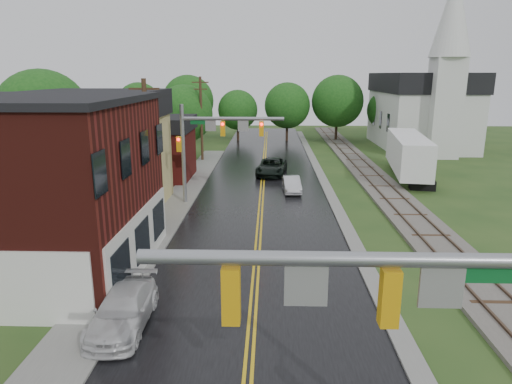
{
  "coord_description": "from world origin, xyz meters",
  "views": [
    {
      "loc": [
        0.65,
        -5.21,
        9.23
      ],
      "look_at": [
        -0.05,
        16.91,
        3.5
      ],
      "focal_mm": 32.0,
      "sensor_mm": 36.0,
      "label": 1
    }
  ],
  "objects_px": {
    "tree_left_b": "(45,118)",
    "sedan_silver": "(292,185)",
    "church": "(424,102)",
    "traffic_signal_near": "(431,326)",
    "tree_left_c": "(125,123)",
    "utility_pole_b": "(148,151)",
    "utility_pole_c": "(201,117)",
    "traffic_signal_far": "(212,136)",
    "pickup_white": "(123,310)",
    "tree_left_e": "(185,115)",
    "suv_dark": "(272,167)",
    "semi_trailer": "(408,153)"
  },
  "relations": [
    {
      "from": "church",
      "to": "traffic_signal_far",
      "type": "xyz_separation_m",
      "value": [
        -23.47,
        -26.74,
        -0.86
      ]
    },
    {
      "from": "church",
      "to": "semi_trailer",
      "type": "relative_size",
      "value": 1.61
    },
    {
      "from": "utility_pole_b",
      "to": "utility_pole_c",
      "type": "xyz_separation_m",
      "value": [
        0.0,
        22.0,
        0.0
      ]
    },
    {
      "from": "tree_left_e",
      "to": "sedan_silver",
      "type": "height_order",
      "value": "tree_left_e"
    },
    {
      "from": "utility_pole_b",
      "to": "tree_left_b",
      "type": "bearing_deg",
      "value": 138.14
    },
    {
      "from": "suv_dark",
      "to": "tree_left_b",
      "type": "bearing_deg",
      "value": -158.14
    },
    {
      "from": "utility_pole_c",
      "to": "semi_trailer",
      "type": "height_order",
      "value": "utility_pole_c"
    },
    {
      "from": "tree_left_c",
      "to": "tree_left_e",
      "type": "distance_m",
      "value": 7.82
    },
    {
      "from": "utility_pole_c",
      "to": "tree_left_e",
      "type": "height_order",
      "value": "utility_pole_c"
    },
    {
      "from": "pickup_white",
      "to": "suv_dark",
      "type": "bearing_deg",
      "value": 77.29
    },
    {
      "from": "utility_pole_b",
      "to": "tree_left_e",
      "type": "xyz_separation_m",
      "value": [
        -2.05,
        23.9,
        0.09
      ]
    },
    {
      "from": "tree_left_c",
      "to": "sedan_silver",
      "type": "xyz_separation_m",
      "value": [
        16.23,
        -9.37,
        -3.89
      ]
    },
    {
      "from": "traffic_signal_near",
      "to": "suv_dark",
      "type": "height_order",
      "value": "traffic_signal_near"
    },
    {
      "from": "tree_left_b",
      "to": "pickup_white",
      "type": "distance_m",
      "value": 25.98
    },
    {
      "from": "tree_left_b",
      "to": "tree_left_c",
      "type": "distance_m",
      "value": 9.03
    },
    {
      "from": "church",
      "to": "tree_left_c",
      "type": "height_order",
      "value": "church"
    },
    {
      "from": "sedan_silver",
      "to": "tree_left_b",
      "type": "bearing_deg",
      "value": 172.77
    },
    {
      "from": "church",
      "to": "tree_left_e",
      "type": "relative_size",
      "value": 2.45
    },
    {
      "from": "utility_pole_c",
      "to": "traffic_signal_near",
      "type": "bearing_deg",
      "value": -76.26
    },
    {
      "from": "utility_pole_b",
      "to": "sedan_silver",
      "type": "relative_size",
      "value": 2.39
    },
    {
      "from": "tree_left_b",
      "to": "tree_left_e",
      "type": "xyz_separation_m",
      "value": [
        9.0,
        14.0,
        -0.9
      ]
    },
    {
      "from": "utility_pole_b",
      "to": "utility_pole_c",
      "type": "distance_m",
      "value": 22.0
    },
    {
      "from": "traffic_signal_far",
      "to": "tree_left_c",
      "type": "relative_size",
      "value": 0.96
    },
    {
      "from": "tree_left_c",
      "to": "pickup_white",
      "type": "height_order",
      "value": "tree_left_c"
    },
    {
      "from": "utility_pole_c",
      "to": "semi_trailer",
      "type": "distance_m",
      "value": 21.61
    },
    {
      "from": "traffic_signal_near",
      "to": "utility_pole_c",
      "type": "distance_m",
      "value": 43.24
    },
    {
      "from": "tree_left_b",
      "to": "tree_left_e",
      "type": "height_order",
      "value": "tree_left_b"
    },
    {
      "from": "traffic_signal_near",
      "to": "utility_pole_c",
      "type": "relative_size",
      "value": 0.82
    },
    {
      "from": "church",
      "to": "suv_dark",
      "type": "relative_size",
      "value": 3.63
    },
    {
      "from": "sedan_silver",
      "to": "church",
      "type": "bearing_deg",
      "value": 49.45
    },
    {
      "from": "church",
      "to": "tree_left_e",
      "type": "bearing_deg",
      "value": -164.8
    },
    {
      "from": "traffic_signal_far",
      "to": "pickup_white",
      "type": "distance_m",
      "value": 17.58
    },
    {
      "from": "utility_pole_b",
      "to": "semi_trailer",
      "type": "xyz_separation_m",
      "value": [
        20.01,
        14.21,
        -2.43
      ]
    },
    {
      "from": "church",
      "to": "sedan_silver",
      "type": "distance_m",
      "value": 29.6
    },
    {
      "from": "church",
      "to": "pickup_white",
      "type": "bearing_deg",
      "value": -119.55
    },
    {
      "from": "semi_trailer",
      "to": "utility_pole_b",
      "type": "bearing_deg",
      "value": -144.62
    },
    {
      "from": "tree_left_b",
      "to": "sedan_silver",
      "type": "relative_size",
      "value": 2.58
    },
    {
      "from": "sedan_silver",
      "to": "semi_trailer",
      "type": "bearing_deg",
      "value": 24.34
    },
    {
      "from": "church",
      "to": "tree_left_c",
      "type": "relative_size",
      "value": 2.61
    },
    {
      "from": "sedan_silver",
      "to": "pickup_white",
      "type": "height_order",
      "value": "pickup_white"
    },
    {
      "from": "church",
      "to": "traffic_signal_near",
      "type": "xyz_separation_m",
      "value": [
        -16.53,
        -51.74,
        -0.87
      ]
    },
    {
      "from": "tree_left_b",
      "to": "pickup_white",
      "type": "relative_size",
      "value": 2.07
    },
    {
      "from": "utility_pole_c",
      "to": "suv_dark",
      "type": "xyz_separation_m",
      "value": [
        7.6,
        -7.09,
        -3.95
      ]
    },
    {
      "from": "traffic_signal_far",
      "to": "utility_pole_c",
      "type": "bearing_deg",
      "value": 101.09
    },
    {
      "from": "traffic_signal_far",
      "to": "traffic_signal_near",
      "type": "bearing_deg",
      "value": -74.48
    },
    {
      "from": "sedan_silver",
      "to": "tree_left_c",
      "type": "bearing_deg",
      "value": 146.65
    },
    {
      "from": "church",
      "to": "traffic_signal_near",
      "type": "distance_m",
      "value": 54.32
    },
    {
      "from": "church",
      "to": "sedan_silver",
      "type": "relative_size",
      "value": 5.32
    },
    {
      "from": "traffic_signal_far",
      "to": "semi_trailer",
      "type": "relative_size",
      "value": 0.59
    },
    {
      "from": "suv_dark",
      "to": "sedan_silver",
      "type": "xyz_separation_m",
      "value": [
        1.59,
        -6.38,
        -0.15
      ]
    }
  ]
}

